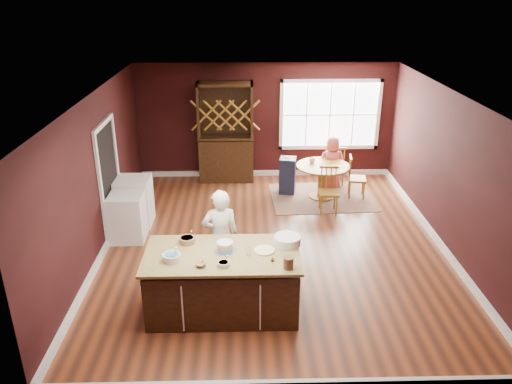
% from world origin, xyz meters
% --- Properties ---
extents(room_shell, '(7.00, 7.00, 7.00)m').
position_xyz_m(room_shell, '(0.00, 0.00, 1.35)').
color(room_shell, brown).
rests_on(room_shell, ground).
extents(window, '(2.36, 0.10, 1.66)m').
position_xyz_m(window, '(1.50, 3.47, 1.50)').
color(window, white).
rests_on(window, room_shell).
extents(doorway, '(0.08, 1.26, 2.13)m').
position_xyz_m(doorway, '(-2.97, 0.60, 1.02)').
color(doorway, white).
rests_on(doorway, room_shell).
extents(kitchen_island, '(2.15, 1.13, 0.92)m').
position_xyz_m(kitchen_island, '(-0.83, -1.91, 0.44)').
color(kitchen_island, '#3A250D').
rests_on(kitchen_island, ground).
extents(dining_table, '(1.14, 1.14, 0.75)m').
position_xyz_m(dining_table, '(1.17, 2.08, 0.53)').
color(dining_table, brown).
rests_on(dining_table, ground).
extents(baker, '(0.61, 0.44, 1.55)m').
position_xyz_m(baker, '(-0.88, -1.15, 0.77)').
color(baker, white).
rests_on(baker, ground).
extents(layer_cake, '(0.32, 0.32, 0.13)m').
position_xyz_m(layer_cake, '(-0.79, -1.82, 0.98)').
color(layer_cake, silver).
rests_on(layer_cake, kitchen_island).
extents(bowl_blue, '(0.25, 0.25, 0.09)m').
position_xyz_m(bowl_blue, '(-1.50, -2.07, 0.97)').
color(bowl_blue, white).
rests_on(bowl_blue, kitchen_island).
extents(bowl_yellow, '(0.23, 0.23, 0.09)m').
position_xyz_m(bowl_yellow, '(-1.34, -1.59, 0.96)').
color(bowl_yellow, '#AE673A').
rests_on(bowl_yellow, kitchen_island).
extents(bowl_pink, '(0.14, 0.14, 0.05)m').
position_xyz_m(bowl_pink, '(-1.10, -2.25, 0.95)').
color(bowl_pink, silver).
rests_on(bowl_pink, kitchen_island).
extents(bowl_olive, '(0.16, 0.16, 0.06)m').
position_xyz_m(bowl_olive, '(-0.80, -2.24, 0.95)').
color(bowl_olive, '#EFE4CD').
rests_on(bowl_olive, kitchen_island).
extents(drinking_glass, '(0.07, 0.07, 0.14)m').
position_xyz_m(drinking_glass, '(-0.47, -1.97, 0.99)').
color(drinking_glass, white).
rests_on(drinking_glass, kitchen_island).
extents(dinner_plate, '(0.29, 0.29, 0.02)m').
position_xyz_m(dinner_plate, '(-0.24, -1.85, 0.93)').
color(dinner_plate, '#F1E5C0').
rests_on(dinner_plate, kitchen_island).
extents(white_tub, '(0.38, 0.38, 0.13)m').
position_xyz_m(white_tub, '(0.09, -1.67, 0.99)').
color(white_tub, white).
rests_on(white_tub, kitchen_island).
extents(stoneware_crock, '(0.14, 0.14, 0.16)m').
position_xyz_m(stoneware_crock, '(0.05, -2.31, 1.00)').
color(stoneware_crock, brown).
rests_on(stoneware_crock, kitchen_island).
extents(toy_figurine, '(0.05, 0.05, 0.08)m').
position_xyz_m(toy_figurine, '(-0.15, -2.13, 0.96)').
color(toy_figurine, gold).
rests_on(toy_figurine, kitchen_island).
extents(rug, '(2.28, 1.81, 0.01)m').
position_xyz_m(rug, '(1.17, 2.08, 0.01)').
color(rug, brown).
rests_on(rug, ground).
extents(chair_east, '(0.43, 0.44, 0.94)m').
position_xyz_m(chair_east, '(1.93, 2.10, 0.47)').
color(chair_east, olive).
rests_on(chair_east, ground).
extents(chair_south, '(0.42, 0.41, 0.96)m').
position_xyz_m(chair_south, '(1.19, 1.32, 0.48)').
color(chair_south, brown).
rests_on(chair_south, ground).
extents(chair_north, '(0.44, 0.42, 0.97)m').
position_xyz_m(chair_north, '(1.58, 2.83, 0.48)').
color(chair_north, '#985624').
rests_on(chair_north, ground).
extents(seated_woman, '(0.61, 0.40, 1.24)m').
position_xyz_m(seated_woman, '(1.45, 2.58, 0.62)').
color(seated_woman, '#C85353').
rests_on(seated_woman, ground).
extents(high_chair, '(0.40, 0.40, 0.85)m').
position_xyz_m(high_chair, '(0.44, 2.37, 0.43)').
color(high_chair, '#1D263A').
rests_on(high_chair, ground).
extents(toddler, '(0.18, 0.14, 0.26)m').
position_xyz_m(toddler, '(0.42, 2.43, 0.81)').
color(toddler, '#8CA5BF').
rests_on(toddler, high_chair).
extents(table_plate, '(0.21, 0.21, 0.02)m').
position_xyz_m(table_plate, '(1.42, 1.98, 0.76)').
color(table_plate, beige).
rests_on(table_plate, dining_table).
extents(table_cup, '(0.15, 0.15, 0.10)m').
position_xyz_m(table_cup, '(0.95, 2.26, 0.80)').
color(table_cup, beige).
rests_on(table_cup, dining_table).
extents(hutch, '(1.26, 0.53, 2.31)m').
position_xyz_m(hutch, '(-0.93, 3.22, 1.16)').
color(hutch, '#432817').
rests_on(hutch, ground).
extents(washer, '(0.60, 0.58, 0.87)m').
position_xyz_m(washer, '(-2.64, 0.28, 0.44)').
color(washer, silver).
rests_on(washer, ground).
extents(dryer, '(0.64, 0.62, 0.94)m').
position_xyz_m(dryer, '(-2.64, 0.92, 0.47)').
color(dryer, white).
rests_on(dryer, ground).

